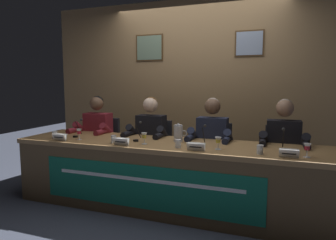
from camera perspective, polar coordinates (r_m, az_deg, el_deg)
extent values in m
plane|color=#383D4C|center=(3.50, 0.00, -16.26)|extent=(12.00, 12.00, 0.00)
cube|color=#937047|center=(4.45, 5.61, 5.87)|extent=(4.70, 0.12, 2.60)
cube|color=#4C3319|center=(4.65, -3.58, 13.67)|extent=(0.44, 0.02, 0.40)
cube|color=slate|center=(4.64, -3.64, 13.68)|extent=(0.40, 0.01, 0.36)
cube|color=#4C3319|center=(4.29, 15.36, 14.01)|extent=(0.39, 0.02, 0.35)
cube|color=#8C99AD|center=(4.28, 15.34, 14.03)|extent=(0.35, 0.01, 0.31)
cube|color=olive|center=(3.29, 0.00, -4.76)|extent=(3.50, 0.80, 0.05)
cube|color=brown|center=(3.05, -2.47, -12.93)|extent=(3.44, 0.04, 0.69)
cube|color=brown|center=(4.25, -22.33, -7.71)|extent=(0.08, 0.72, 0.69)
cube|color=#14664C|center=(3.07, -4.65, -12.79)|extent=(2.35, 0.01, 0.45)
cube|color=white|center=(3.04, -4.70, -11.42)|extent=(2.00, 0.00, 0.04)
cylinder|color=black|center=(4.42, -12.79, -11.26)|extent=(0.44, 0.44, 0.02)
cylinder|color=black|center=(4.36, -12.86, -8.63)|extent=(0.05, 0.05, 0.40)
cube|color=#232328|center=(4.31, -12.94, -5.89)|extent=(0.44, 0.44, 0.03)
cube|color=#232328|center=(4.43, -11.63, -2.41)|extent=(0.40, 0.05, 0.44)
cylinder|color=black|center=(4.14, -16.69, -9.55)|extent=(0.10, 0.10, 0.45)
cylinder|color=black|center=(4.03, -14.36, -9.94)|extent=(0.10, 0.10, 0.45)
cylinder|color=black|center=(4.19, -15.60, -5.43)|extent=(0.13, 0.34, 0.13)
cylinder|color=black|center=(4.08, -13.30, -5.69)|extent=(0.13, 0.34, 0.13)
cube|color=maroon|center=(4.23, -13.27, -1.94)|extent=(0.36, 0.20, 0.48)
sphere|color=brown|center=(4.17, -13.56, 3.12)|extent=(0.19, 0.19, 0.19)
sphere|color=black|center=(4.19, -13.45, 3.34)|extent=(0.17, 0.17, 0.17)
cylinder|color=maroon|center=(4.26, -16.38, -1.69)|extent=(0.09, 0.30, 0.25)
cylinder|color=maroon|center=(4.03, -11.55, -2.03)|extent=(0.09, 0.30, 0.25)
cylinder|color=maroon|center=(4.14, -17.68, -1.90)|extent=(0.07, 0.24, 0.07)
cylinder|color=maroon|center=(3.90, -12.77, -2.27)|extent=(0.07, 0.24, 0.07)
cube|color=white|center=(3.59, -20.26, -3.14)|extent=(0.17, 0.03, 0.08)
cube|color=white|center=(3.62, -19.92, -3.06)|extent=(0.17, 0.03, 0.08)
cube|color=black|center=(3.59, -20.29, -3.15)|extent=(0.12, 0.01, 0.01)
cylinder|color=white|center=(3.61, -16.66, -3.57)|extent=(0.06, 0.06, 0.00)
cylinder|color=white|center=(3.60, -16.68, -3.11)|extent=(0.01, 0.01, 0.05)
cone|color=white|center=(3.59, -16.71, -2.17)|extent=(0.06, 0.06, 0.06)
cylinder|color=#B21E2D|center=(3.59, -16.71, -2.27)|extent=(0.04, 0.04, 0.04)
cylinder|color=silver|center=(3.76, -20.90, -2.71)|extent=(0.06, 0.06, 0.08)
cylinder|color=silver|center=(3.76, -20.89, -2.96)|extent=(0.05, 0.05, 0.05)
cylinder|color=black|center=(3.77, -17.35, -3.04)|extent=(0.06, 0.06, 0.02)
cylinder|color=black|center=(3.80, -16.83, -1.40)|extent=(0.01, 0.13, 0.18)
sphere|color=#2D2D2D|center=(3.84, -16.32, 0.05)|extent=(0.03, 0.03, 0.03)
cylinder|color=black|center=(4.07, -3.00, -12.73)|extent=(0.44, 0.44, 0.02)
cylinder|color=black|center=(4.00, -3.02, -9.89)|extent=(0.05, 0.05, 0.40)
cube|color=#232328|center=(3.95, -3.04, -6.91)|extent=(0.44, 0.44, 0.03)
cube|color=#232328|center=(4.08, -1.97, -3.08)|extent=(0.40, 0.05, 0.44)
cylinder|color=black|center=(3.74, -6.58, -11.11)|extent=(0.10, 0.10, 0.45)
cylinder|color=black|center=(3.66, -3.71, -11.48)|extent=(0.10, 0.10, 0.45)
cylinder|color=black|center=(3.79, -5.63, -6.50)|extent=(0.13, 0.34, 0.13)
cylinder|color=black|center=(3.71, -2.82, -6.76)|extent=(0.13, 0.34, 0.13)
cube|color=black|center=(3.86, -3.24, -2.61)|extent=(0.36, 0.20, 0.48)
sphere|color=beige|center=(3.79, -3.40, 2.93)|extent=(0.19, 0.19, 0.19)
sphere|color=#593819|center=(3.81, -3.31, 3.18)|extent=(0.17, 0.17, 0.17)
cylinder|color=black|center=(3.85, -6.71, -2.36)|extent=(0.09, 0.30, 0.25)
cylinder|color=black|center=(3.68, -0.84, -2.73)|extent=(0.09, 0.30, 0.25)
cylinder|color=black|center=(3.71, -7.81, -2.62)|extent=(0.07, 0.24, 0.07)
cylinder|color=black|center=(3.54, -1.76, -3.03)|extent=(0.07, 0.24, 0.07)
cube|color=white|center=(3.15, -9.15, -4.17)|extent=(0.17, 0.03, 0.08)
cube|color=white|center=(3.18, -8.86, -4.06)|extent=(0.17, 0.03, 0.08)
cube|color=black|center=(3.15, -9.18, -4.18)|extent=(0.12, 0.01, 0.01)
cylinder|color=white|center=(3.21, -4.57, -4.60)|extent=(0.06, 0.06, 0.00)
cylinder|color=white|center=(3.20, -4.58, -4.08)|extent=(0.01, 0.01, 0.05)
cone|color=white|center=(3.19, -4.59, -3.03)|extent=(0.06, 0.06, 0.06)
cylinder|color=yellow|center=(3.19, -4.59, -3.14)|extent=(0.04, 0.04, 0.04)
cylinder|color=silver|center=(3.30, -10.40, -3.64)|extent=(0.06, 0.06, 0.08)
cylinder|color=silver|center=(3.31, -10.40, -3.93)|extent=(0.05, 0.05, 0.05)
cylinder|color=black|center=(3.36, -6.22, -3.93)|extent=(0.06, 0.06, 0.02)
cylinder|color=black|center=(3.40, -5.77, -2.09)|extent=(0.01, 0.13, 0.18)
sphere|color=#2D2D2D|center=(3.45, -5.34, -0.46)|extent=(0.03, 0.03, 0.03)
cylinder|color=black|center=(3.85, 8.39, -13.97)|extent=(0.44, 0.44, 0.02)
cylinder|color=black|center=(3.78, 8.45, -10.99)|extent=(0.05, 0.05, 0.40)
cube|color=#232328|center=(3.72, 8.51, -7.85)|extent=(0.44, 0.44, 0.03)
cube|color=#232328|center=(3.86, 9.15, -3.74)|extent=(0.40, 0.05, 0.44)
cylinder|color=black|center=(3.47, 5.62, -12.51)|extent=(0.10, 0.10, 0.45)
cylinder|color=black|center=(3.43, 8.94, -12.80)|extent=(0.10, 0.10, 0.45)
cylinder|color=black|center=(3.53, 6.28, -7.51)|extent=(0.13, 0.34, 0.13)
cylinder|color=black|center=(3.49, 9.50, -7.73)|extent=(0.13, 0.34, 0.13)
cube|color=#1E2338|center=(3.62, 8.50, -3.30)|extent=(0.36, 0.20, 0.48)
sphere|color=brown|center=(3.56, 8.54, 2.60)|extent=(0.19, 0.19, 0.19)
sphere|color=gray|center=(3.57, 8.60, 2.86)|extent=(0.17, 0.17, 0.17)
cylinder|color=#1E2338|center=(3.57, 4.88, -3.07)|extent=(0.09, 0.30, 0.25)
cylinder|color=#1E2338|center=(3.49, 11.57, -3.43)|extent=(0.09, 0.30, 0.25)
cylinder|color=#1E2338|center=(3.42, 4.19, -3.40)|extent=(0.07, 0.24, 0.07)
cylinder|color=#1E2338|center=(3.33, 11.18, -3.78)|extent=(0.07, 0.24, 0.07)
cube|color=white|center=(2.87, 5.32, -5.20)|extent=(0.17, 0.03, 0.08)
cube|color=white|center=(2.90, 5.49, -5.07)|extent=(0.17, 0.03, 0.08)
cube|color=black|center=(2.87, 5.30, -5.21)|extent=(0.12, 0.01, 0.01)
cylinder|color=white|center=(2.98, 9.57, -5.54)|extent=(0.06, 0.06, 0.00)
cylinder|color=white|center=(2.98, 9.58, -4.99)|extent=(0.01, 0.01, 0.05)
cone|color=white|center=(2.97, 9.60, -3.85)|extent=(0.06, 0.06, 0.06)
cylinder|color=yellow|center=(2.97, 9.60, -3.98)|extent=(0.04, 0.04, 0.04)
cylinder|color=silver|center=(3.01, 1.98, -4.56)|extent=(0.06, 0.06, 0.08)
cylinder|color=silver|center=(3.01, 1.98, -4.88)|extent=(0.05, 0.05, 0.05)
cylinder|color=black|center=(3.10, 6.55, -4.88)|extent=(0.06, 0.06, 0.02)
cylinder|color=black|center=(3.14, 6.84, -2.86)|extent=(0.01, 0.13, 0.18)
sphere|color=#2D2D2D|center=(3.19, 7.12, -1.08)|extent=(0.03, 0.03, 0.03)
cylinder|color=black|center=(3.79, 20.74, -14.71)|extent=(0.44, 0.44, 0.02)
cylinder|color=black|center=(3.72, 20.89, -11.69)|extent=(0.05, 0.05, 0.40)
cube|color=#232328|center=(3.66, 21.03, -8.50)|extent=(0.44, 0.44, 0.03)
cube|color=#232328|center=(3.80, 21.13, -4.29)|extent=(0.40, 0.05, 0.44)
cylinder|color=black|center=(3.38, 19.25, -13.42)|extent=(0.10, 0.10, 0.45)
cylinder|color=black|center=(3.39, 22.73, -13.54)|extent=(0.10, 0.10, 0.45)
cylinder|color=black|center=(3.44, 19.47, -8.26)|extent=(0.13, 0.34, 0.13)
cylinder|color=black|center=(3.45, 22.82, -8.38)|extent=(0.13, 0.34, 0.13)
cube|color=black|center=(3.56, 21.26, -3.88)|extent=(0.36, 0.20, 0.48)
sphere|color=#8E664C|center=(3.49, 21.53, 2.12)|extent=(0.19, 0.19, 0.19)
sphere|color=gray|center=(3.51, 21.54, 2.38)|extent=(0.17, 0.17, 0.17)
cylinder|color=black|center=(3.46, 17.82, -3.72)|extent=(0.09, 0.30, 0.25)
cylinder|color=black|center=(3.47, 24.78, -3.99)|extent=(0.09, 0.30, 0.25)
cylinder|color=black|center=(3.30, 17.73, -4.09)|extent=(0.07, 0.24, 0.07)
cylinder|color=black|center=(3.31, 25.02, -4.37)|extent=(0.07, 0.24, 0.07)
cube|color=white|center=(2.79, 22.21, -6.03)|extent=(0.16, 0.03, 0.08)
cube|color=white|center=(2.83, 22.18, -5.88)|extent=(0.16, 0.03, 0.08)
cube|color=black|center=(2.79, 22.21, -6.05)|extent=(0.11, 0.01, 0.01)
cylinder|color=white|center=(2.90, 25.09, -6.48)|extent=(0.06, 0.06, 0.00)
cylinder|color=white|center=(2.89, 25.12, -5.91)|extent=(0.01, 0.01, 0.05)
cone|color=white|center=(2.88, 25.18, -4.75)|extent=(0.06, 0.06, 0.06)
cylinder|color=#B21E2D|center=(2.88, 25.18, -4.87)|extent=(0.04, 0.04, 0.04)
cylinder|color=silver|center=(2.87, 17.26, -5.44)|extent=(0.06, 0.06, 0.08)
cylinder|color=silver|center=(2.87, 17.25, -5.77)|extent=(0.05, 0.05, 0.05)
cylinder|color=black|center=(3.05, 21.19, -5.51)|extent=(0.06, 0.06, 0.02)
cylinder|color=black|center=(3.09, 21.25, -3.46)|extent=(0.01, 0.13, 0.18)
sphere|color=#2D2D2D|center=(3.14, 21.29, -1.64)|extent=(0.03, 0.03, 0.03)
cylinder|color=silver|center=(3.31, 1.98, -2.66)|extent=(0.10, 0.10, 0.18)
cylinder|color=silver|center=(3.30, 1.99, -1.01)|extent=(0.09, 0.08, 0.01)
sphere|color=silver|center=(3.30, 1.99, -0.77)|extent=(0.02, 0.02, 0.02)
torus|color=silver|center=(3.29, 3.11, -2.57)|extent=(0.07, 0.01, 0.07)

